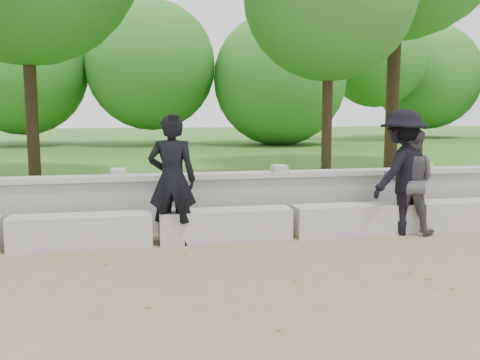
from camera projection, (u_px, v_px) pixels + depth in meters
name	position (u px, v px, depth m)	size (l,w,h in m)	color
ground	(164.00, 287.00, 5.69)	(80.00, 80.00, 0.00)	#94795A
lawn	(140.00, 159.00, 19.27)	(40.00, 22.00, 0.25)	#38671F
concrete_bench	(155.00, 228.00, 7.51)	(11.90, 0.45, 0.45)	#B1AFA7
parapet_wall	(153.00, 203.00, 8.16)	(12.50, 0.35, 0.90)	#A7A49D
man_main	(172.00, 180.00, 7.37)	(0.74, 0.67, 1.83)	black
visitor_left	(410.00, 181.00, 8.10)	(0.98, 0.94, 1.60)	#414045
visitor_mid	(403.00, 172.00, 8.06)	(1.40, 1.20, 1.89)	black
shrub_b	(305.00, 186.00, 9.36)	(0.33, 0.26, 0.59)	#35842D
shrub_c	(325.00, 183.00, 9.42)	(0.62, 0.53, 0.69)	#35842D
shrub_d	(169.00, 179.00, 10.37)	(0.34, 0.30, 0.60)	#35842D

